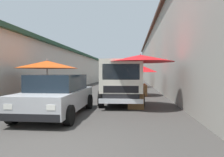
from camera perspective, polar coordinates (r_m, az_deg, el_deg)
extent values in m
plane|color=#3D3A38|center=(17.17, -0.01, -3.32)|extent=(90.00, 90.00, 0.00)
cube|color=beige|center=(21.35, -19.42, 2.24)|extent=(49.50, 7.00, 3.47)
cube|color=#284C38|center=(21.45, -19.47, 7.20)|extent=(49.80, 7.50, 0.24)
cube|color=#A39E93|center=(20.09, 22.26, 6.03)|extent=(49.50, 7.00, 6.12)
cube|color=#4C3328|center=(20.58, 22.37, 14.89)|extent=(49.80, 7.50, 0.24)
cylinder|color=#9E9EA3|center=(9.60, -18.39, -1.23)|extent=(0.06, 0.06, 2.08)
cone|color=#D84C14|center=(9.59, -18.44, 3.91)|extent=(2.86, 2.86, 0.36)
sphere|color=#9E9EA3|center=(9.60, -18.45, 5.21)|extent=(0.07, 0.07, 0.07)
cube|color=#9E7547|center=(9.66, -18.39, -4.88)|extent=(0.79, 0.77, 0.85)
sphere|color=orange|center=(9.65, -17.55, -2.08)|extent=(0.09, 0.09, 0.09)
sphere|color=orange|center=(9.86, -18.10, -1.69)|extent=(0.09, 0.09, 0.09)
sphere|color=orange|center=(9.34, -18.65, -2.22)|extent=(0.09, 0.09, 0.09)
sphere|color=orange|center=(9.41, -17.34, -2.18)|extent=(0.09, 0.09, 0.09)
sphere|color=orange|center=(9.71, -19.47, -2.08)|extent=(0.09, 0.09, 0.09)
sphere|color=orange|center=(9.76, -19.30, -2.06)|extent=(0.09, 0.09, 0.09)
cylinder|color=#9E9EA3|center=(12.90, 8.32, -0.53)|extent=(0.06, 0.06, 2.02)
cone|color=red|center=(12.89, 8.33, 2.91)|extent=(2.19, 2.19, 0.47)
sphere|color=#9E9EA3|center=(12.90, 8.34, 4.14)|extent=(0.07, 0.07, 0.07)
cube|color=olive|center=(12.85, 8.63, -3.45)|extent=(0.77, 0.68, 0.72)
sphere|color=orange|center=(12.87, 9.05, -1.63)|extent=(0.09, 0.09, 0.09)
sphere|color=orange|center=(12.97, 9.55, -1.61)|extent=(0.09, 0.09, 0.09)
sphere|color=orange|center=(12.79, 8.23, -1.65)|extent=(0.09, 0.09, 0.09)
sphere|color=orange|center=(12.77, 8.61, -1.65)|extent=(0.09, 0.09, 0.09)
cylinder|color=#9E9EA3|center=(22.71, 5.34, 0.74)|extent=(0.06, 0.06, 2.23)
cone|color=red|center=(22.71, 5.35, 3.18)|extent=(2.35, 2.35, 0.30)
sphere|color=#9E9EA3|center=(22.72, 5.35, 3.66)|extent=(0.07, 0.07, 0.07)
cube|color=brown|center=(22.69, 4.94, -1.11)|extent=(0.80, 0.65, 0.76)
sphere|color=orange|center=(22.42, 4.73, 0.08)|extent=(0.09, 0.09, 0.09)
sphere|color=orange|center=(22.94, 4.88, -0.02)|extent=(0.09, 0.09, 0.09)
sphere|color=orange|center=(22.89, 5.26, -0.02)|extent=(0.09, 0.09, 0.09)
cylinder|color=#9E9EA3|center=(8.35, 8.28, -0.92)|extent=(0.06, 0.06, 2.28)
cone|color=red|center=(8.37, 8.31, 5.85)|extent=(2.80, 2.80, 0.30)
sphere|color=#9E9EA3|center=(8.38, 8.32, 7.15)|extent=(0.07, 0.07, 0.07)
cube|color=brown|center=(8.45, 6.96, -5.79)|extent=(0.72, 0.66, 0.83)
sphere|color=orange|center=(8.28, 6.98, -2.73)|extent=(0.09, 0.09, 0.09)
sphere|color=orange|center=(8.17, 7.34, -2.80)|extent=(0.09, 0.09, 0.09)
sphere|color=orange|center=(8.25, 7.34, -2.75)|extent=(0.09, 0.09, 0.09)
cylinder|color=#9E9EA3|center=(20.15, 7.45, 0.71)|extent=(0.06, 0.06, 2.31)
cone|color=#D84C14|center=(20.15, 7.46, 3.47)|extent=(2.12, 2.12, 0.37)
sphere|color=#9E9EA3|center=(20.16, 7.46, 4.11)|extent=(0.07, 0.07, 0.07)
cube|color=#9E7547|center=(20.21, 7.61, -1.38)|extent=(0.86, 0.61, 0.84)
sphere|color=orange|center=(20.01, 8.14, -0.08)|extent=(0.09, 0.09, 0.09)
sphere|color=orange|center=(19.99, 7.30, 0.07)|extent=(0.09, 0.09, 0.09)
sphere|color=orange|center=(20.30, 7.10, -0.05)|extent=(0.09, 0.09, 0.09)
sphere|color=orange|center=(20.05, 7.19, -0.07)|extent=(0.09, 0.09, 0.09)
sphere|color=orange|center=(20.01, 7.72, -0.08)|extent=(0.09, 0.09, 0.09)
sphere|color=orange|center=(20.13, 7.81, -0.07)|extent=(0.09, 0.09, 0.09)
cube|color=#ADAFB5|center=(7.29, -15.64, -5.85)|extent=(3.92, 1.75, 0.64)
cube|color=#19232D|center=(7.37, -15.25, -1.07)|extent=(2.35, 1.53, 0.56)
cube|color=black|center=(5.62, -22.84, -10.48)|extent=(0.11, 1.65, 0.20)
cube|color=silver|center=(5.29, -17.35, -8.08)|extent=(0.06, 0.24, 0.14)
cube|color=silver|center=(5.85, -28.05, -7.28)|extent=(0.06, 0.24, 0.14)
cylinder|color=black|center=(5.82, -12.41, -10.46)|extent=(0.60, 0.21, 0.60)
cylinder|color=black|center=(6.55, -27.06, -9.23)|extent=(0.60, 0.21, 0.60)
cylinder|color=black|center=(8.34, -6.71, -6.70)|extent=(0.60, 0.21, 0.60)
cylinder|color=black|center=(8.87, -17.70, -6.27)|extent=(0.60, 0.21, 0.60)
cube|color=black|center=(10.13, 2.80, -4.05)|extent=(4.86, 1.70, 0.36)
cube|color=beige|center=(8.45, 2.69, 0.77)|extent=(1.62, 1.82, 1.40)
cube|color=#19232D|center=(7.71, 2.62, 1.97)|extent=(0.13, 1.47, 0.63)
cube|color=#19232D|center=(8.45, 2.69, 1.96)|extent=(1.13, 1.82, 0.45)
cube|color=black|center=(7.73, 2.61, -3.19)|extent=(0.13, 1.40, 0.28)
cube|color=silver|center=(7.70, 2.59, -6.65)|extent=(0.20, 1.75, 0.18)
cube|color=gray|center=(10.94, 7.17, -1.37)|extent=(3.16, 0.21, 0.50)
cube|color=gray|center=(10.95, -1.45, -1.35)|extent=(3.16, 0.21, 0.50)
cube|color=gray|center=(12.46, 2.93, -0.97)|extent=(0.14, 1.65, 0.50)
cylinder|color=black|center=(8.56, 8.58, -6.08)|extent=(0.73, 0.25, 0.72)
cylinder|color=black|center=(8.58, -3.21, -6.05)|extent=(0.73, 0.25, 0.72)
cylinder|color=black|center=(11.60, 7.22, -4.01)|extent=(0.73, 0.25, 0.72)
cylinder|color=black|center=(11.62, -1.44, -3.99)|extent=(0.73, 0.25, 0.72)
cylinder|color=navy|center=(17.51, 3.34, -1.98)|extent=(0.14, 0.14, 0.76)
cylinder|color=navy|center=(17.41, 2.96, -2.00)|extent=(0.14, 0.14, 0.76)
cube|color=#33518C|center=(17.43, 3.15, 0.19)|extent=(0.45, 0.46, 0.57)
sphere|color=tan|center=(17.43, 3.16, 1.47)|extent=(0.21, 0.21, 0.21)
cylinder|color=#33518C|center=(17.61, 3.82, 0.30)|extent=(0.08, 0.08, 0.51)
cylinder|color=#33518C|center=(17.25, 2.47, 0.27)|extent=(0.08, 0.08, 0.51)
cylinder|color=black|center=(16.16, -8.98, -2.88)|extent=(0.45, 0.13, 0.44)
cylinder|color=black|center=(14.94, -9.80, -3.26)|extent=(0.45, 0.15, 0.44)
cube|color=black|center=(15.50, -9.41, -2.89)|extent=(0.92, 0.36, 0.08)
ellipsoid|color=black|center=(15.18, -9.62, -1.59)|extent=(0.58, 0.31, 0.20)
cube|color=black|center=(16.09, -9.02, -1.29)|extent=(0.17, 0.33, 0.56)
cylinder|color=silver|center=(16.01, -9.07, -0.95)|extent=(0.28, 0.08, 0.68)
cylinder|color=black|center=(15.92, -9.12, 0.29)|extent=(0.55, 0.09, 0.04)
cylinder|color=#1E8C3F|center=(14.79, -6.60, -2.52)|extent=(0.30, 0.30, 0.03)
cylinder|color=#1E8C3F|center=(14.92, -6.50, -3.30)|extent=(0.04, 0.04, 0.42)
cylinder|color=#1E8C3F|center=(14.83, -7.02, -3.33)|extent=(0.04, 0.04, 0.42)
cylinder|color=#1E8C3F|center=(14.70, -6.69, -3.37)|extent=(0.04, 0.04, 0.42)
cylinder|color=#1E8C3F|center=(14.78, -6.17, -3.34)|extent=(0.04, 0.04, 0.42)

